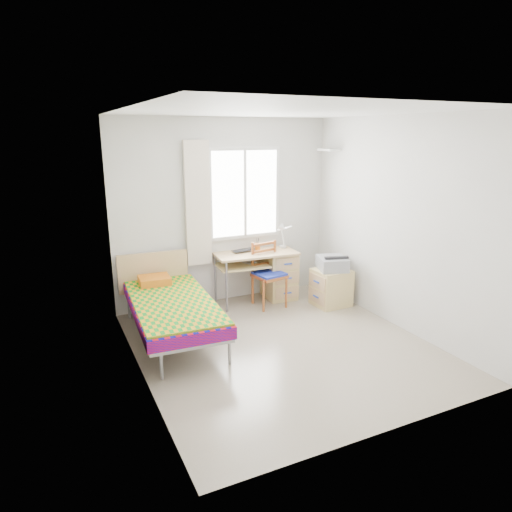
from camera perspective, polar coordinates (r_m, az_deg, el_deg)
The scene contains 17 objects.
floor at distance 5.39m, azimuth 3.34°, elevation -11.13°, with size 3.50×3.50×0.00m, color #BCAD93.
ceiling at distance 4.84m, azimuth 3.83°, elevation 17.65°, with size 3.50×3.50×0.00m, color white.
wall_back at distance 6.52m, azimuth -3.91°, elevation 5.51°, with size 3.20×3.20×0.00m, color silver.
wall_left at distance 4.43m, azimuth -14.87°, elevation 0.45°, with size 3.50×3.50×0.00m, color silver.
wall_right at distance 5.89m, azimuth 17.37°, elevation 3.82°, with size 3.50×3.50×0.00m, color silver.
window at distance 6.57m, azimuth -1.42°, elevation 7.83°, with size 1.10×0.04×1.30m.
curtain at distance 6.29m, azimuth -7.28°, elevation 6.46°, with size 0.35×0.05×1.70m, color white.
floating_shelf at distance 6.82m, azimuth 9.12°, elevation 12.97°, with size 0.20×0.32×0.03m, color white.
bed at distance 5.55m, azimuth -10.59°, elevation -5.98°, with size 1.02×2.00×0.85m.
desk at distance 6.75m, azimuth 2.35°, elevation -2.01°, with size 1.21×0.63×0.73m.
chair at distance 6.44m, azimuth 1.54°, elevation -1.77°, with size 0.45×0.45×0.92m.
cabinet at distance 6.58m, azimuth 9.35°, elevation -3.89°, with size 0.50×0.44×0.52m.
printer at distance 6.49m, azimuth 9.49°, elevation -0.87°, with size 0.49×0.53×0.19m.
laptop at distance 6.53m, azimuth -1.35°, elevation 0.58°, with size 0.35×0.22×0.03m, color black.
pen_cup at distance 6.66m, azimuth 0.19°, elevation 1.19°, with size 0.08×0.08×0.10m, color orange.
task_lamp at distance 6.63m, azimuth 3.42°, elevation 2.91°, with size 0.23×0.32×0.41m.
book at distance 6.52m, azimuth -1.54°, elevation -0.86°, with size 0.16×0.22×0.02m, color gray.
Camera 1 is at (-2.35, -4.23, 2.38)m, focal length 32.00 mm.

